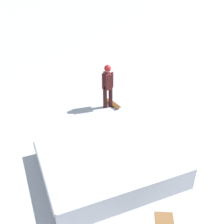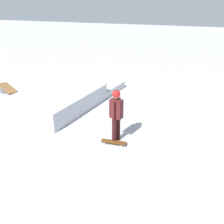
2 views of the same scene
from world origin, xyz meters
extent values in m
plane|color=#A8AAB2|center=(0.00, 0.00, 0.00)|extent=(60.00, 60.00, 0.00)
cube|color=#B0B3BB|center=(1.11, -0.22, 0.35)|extent=(4.07, 3.31, 0.70)
cube|color=#B0B3BB|center=(3.74, -0.80, 0.15)|extent=(2.32, 2.93, 0.30)
cylinder|color=gray|center=(2.86, -0.61, 0.70)|extent=(0.64, 2.56, 0.08)
cylinder|color=black|center=(-0.92, -3.20, 0.41)|extent=(0.15, 0.15, 0.82)
cylinder|color=black|center=(-0.71, -3.26, 0.41)|extent=(0.15, 0.15, 0.82)
cube|color=#4C1919|center=(-0.81, -3.23, 1.12)|extent=(0.32, 0.43, 0.60)
cylinder|color=#4C1919|center=(-0.98, -3.18, 1.12)|extent=(0.09, 0.09, 0.60)
cylinder|color=#4C1919|center=(-0.65, -3.28, 1.12)|extent=(0.09, 0.09, 0.60)
sphere|color=tan|center=(-0.81, -3.23, 1.57)|extent=(0.22, 0.22, 0.22)
sphere|color=#A51919|center=(-0.81, -3.23, 1.60)|extent=(0.25, 0.25, 0.25)
cube|color=#593314|center=(-1.04, -3.21, 0.08)|extent=(0.20, 0.80, 0.02)
cylinder|color=silver|center=(-1.15, -2.93, 0.03)|extent=(0.03, 0.06, 0.06)
cylinder|color=silver|center=(-0.92, -2.93, 0.03)|extent=(0.03, 0.06, 0.06)
cylinder|color=silver|center=(-1.16, -3.49, 0.03)|extent=(0.03, 0.06, 0.06)
cylinder|color=silver|center=(-0.93, -3.49, 0.03)|extent=(0.03, 0.06, 0.06)
camera|label=1|loc=(4.29, 4.39, 5.70)|focal=44.93mm
camera|label=2|loc=(-8.22, -5.21, 4.47)|focal=44.04mm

